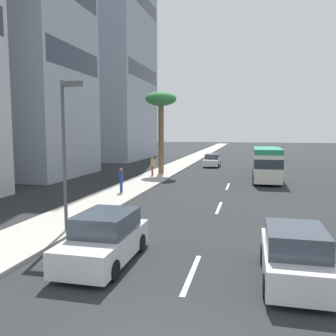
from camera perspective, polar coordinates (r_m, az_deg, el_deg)
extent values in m
plane|color=#26282B|center=(37.51, 10.44, -0.85)|extent=(198.00, 198.00, 0.00)
cube|color=#B2ADA3|center=(38.49, -0.24, -0.46)|extent=(162.00, 3.15, 0.15)
cube|color=silver|center=(11.54, 3.82, -16.58)|extent=(3.20, 0.16, 0.01)
cube|color=silver|center=(20.82, 8.20, -6.31)|extent=(3.20, 0.16, 0.01)
cube|color=silver|center=(28.68, 9.59, -2.93)|extent=(3.20, 0.16, 0.01)
cube|color=silver|center=(40.14, 14.87, 0.31)|extent=(4.29, 1.84, 0.79)
cube|color=#38424C|center=(39.86, 14.90, 1.31)|extent=(2.36, 1.70, 0.64)
cylinder|color=black|center=(41.47, 13.63, 0.18)|extent=(0.64, 0.22, 0.64)
cylinder|color=black|center=(41.52, 15.98, 0.12)|extent=(0.64, 0.22, 0.64)
cylinder|color=black|center=(38.82, 13.66, -0.21)|extent=(0.64, 0.22, 0.64)
cylinder|color=black|center=(38.88, 16.16, -0.27)|extent=(0.64, 0.22, 0.64)
cube|color=silver|center=(12.41, -10.23, -12.14)|extent=(4.30, 1.85, 0.82)
cube|color=#38424C|center=(12.39, -9.90, -8.56)|extent=(2.36, 1.71, 0.67)
cylinder|color=black|center=(11.04, -8.81, -15.95)|extent=(0.64, 0.22, 0.64)
cylinder|color=black|center=(11.75, -16.83, -14.76)|extent=(0.64, 0.22, 0.64)
cylinder|color=black|center=(13.40, -4.47, -11.89)|extent=(0.64, 0.22, 0.64)
cylinder|color=black|center=(13.99, -11.28, -11.21)|extent=(0.64, 0.22, 0.64)
cube|color=white|center=(43.98, 7.09, 0.94)|extent=(4.13, 1.74, 0.76)
cube|color=#38424C|center=(44.12, 7.13, 1.85)|extent=(2.27, 1.60, 0.62)
cylinder|color=black|center=(42.65, 7.97, 0.45)|extent=(0.64, 0.22, 0.64)
cylinder|color=black|center=(42.82, 5.84, 0.50)|extent=(0.64, 0.22, 0.64)
cylinder|color=black|center=(45.19, 8.26, 0.76)|extent=(0.64, 0.22, 0.64)
cylinder|color=black|center=(45.35, 6.25, 0.80)|extent=(0.64, 0.22, 0.64)
cube|color=silver|center=(11.46, 19.59, -13.99)|extent=(4.09, 1.76, 0.81)
cube|color=#38424C|center=(11.03, 19.84, -10.73)|extent=(2.25, 1.62, 0.67)
cylinder|color=black|center=(12.67, 15.14, -13.14)|extent=(0.64, 0.22, 0.64)
cylinder|color=black|center=(12.84, 22.59, -13.14)|extent=(0.64, 0.22, 0.64)
cylinder|color=black|center=(10.31, 15.65, -17.75)|extent=(0.64, 0.22, 0.64)
cylinder|color=black|center=(10.52, 24.95, -17.61)|extent=(0.64, 0.22, 0.64)
cube|color=silver|center=(31.72, 15.61, 0.27)|extent=(6.26, 2.22, 2.28)
cube|color=#268C66|center=(31.62, 15.68, 2.72)|extent=(6.26, 2.22, 0.43)
cube|color=#28333D|center=(31.68, 15.63, 1.05)|extent=(6.28, 2.23, 0.76)
cylinder|color=black|center=(33.60, 13.64, -0.99)|extent=(0.84, 0.26, 0.84)
cylinder|color=black|center=(33.69, 17.23, -1.08)|extent=(0.84, 0.26, 0.84)
cylinder|color=black|center=(30.00, 13.69, -1.82)|extent=(0.84, 0.26, 0.84)
cylinder|color=black|center=(30.10, 17.71, -1.91)|extent=(0.84, 0.26, 0.84)
cylinder|color=red|center=(34.13, -2.57, -0.43)|extent=(0.14, 0.14, 0.88)
cylinder|color=red|center=(34.28, -2.50, -0.40)|extent=(0.14, 0.14, 0.88)
cube|color=gold|center=(34.13, -2.54, 0.90)|extent=(0.34, 0.25, 0.70)
sphere|color=#9E7251|center=(34.09, -2.54, 1.68)|extent=(0.24, 0.24, 0.24)
cylinder|color=navy|center=(24.81, -7.59, -2.99)|extent=(0.14, 0.14, 0.83)
cylinder|color=navy|center=(24.95, -7.46, -2.94)|extent=(0.14, 0.14, 0.83)
cube|color=navy|center=(24.77, -7.55, -1.27)|extent=(0.38, 0.38, 0.66)
sphere|color=#9E7251|center=(24.72, -7.56, -0.25)|extent=(0.22, 0.22, 0.22)
cylinder|color=brown|center=(35.86, -1.13, 4.77)|extent=(0.55, 0.55, 6.97)
ellipsoid|color=#388442|center=(35.99, -1.15, 11.07)|extent=(3.11, 3.11, 1.40)
cylinder|color=#4C4C51|center=(15.60, -16.34, 1.70)|extent=(0.14, 0.14, 6.35)
cube|color=#4C4C51|center=(15.46, -15.19, 12.92)|extent=(0.24, 0.90, 0.20)
cube|color=#2D3847|center=(35.38, -14.73, 16.63)|extent=(9.76, 0.08, 2.19)
cube|color=#99A3B2|center=(59.59, -9.57, 22.96)|extent=(15.59, 11.28, 43.70)
cube|color=#2D3847|center=(55.78, -3.89, 14.98)|extent=(14.34, 0.08, 2.18)
cube|color=#2D3847|center=(58.34, -3.97, 25.21)|extent=(14.34, 0.08, 2.18)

